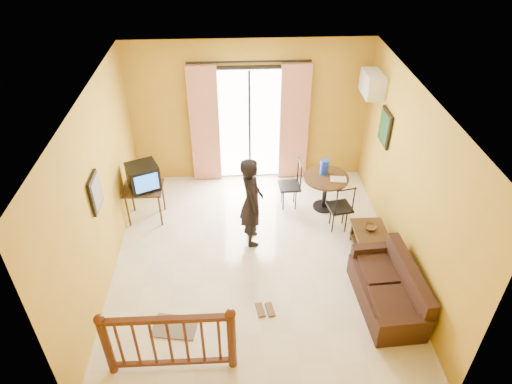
{
  "coord_description": "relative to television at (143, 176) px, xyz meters",
  "views": [
    {
      "loc": [
        -0.29,
        -5.38,
        5.16
      ],
      "look_at": [
        0.01,
        0.2,
        1.19
      ],
      "focal_mm": 32.0,
      "sensor_mm": 36.0,
      "label": 1
    }
  ],
  "objects": [
    {
      "name": "ground",
      "position": [
        1.87,
        -1.19,
        -0.89
      ],
      "size": [
        5.0,
        5.0,
        0.0
      ],
      "primitive_type": "plane",
      "color": "beige",
      "rests_on": "ground"
    },
    {
      "name": "room_shell",
      "position": [
        1.87,
        -1.19,
        0.81
      ],
      "size": [
        5.0,
        5.0,
        5.0
      ],
      "color": "white",
      "rests_on": "ground"
    },
    {
      "name": "balcony_door",
      "position": [
        1.87,
        1.24,
        0.3
      ],
      "size": [
        2.25,
        0.14,
        2.46
      ],
      "color": "black",
      "rests_on": "ground"
    },
    {
      "name": "tv_table",
      "position": [
        -0.03,
        0.0,
        -0.3
      ],
      "size": [
        0.67,
        0.56,
        0.67
      ],
      "color": "black",
      "rests_on": "ground"
    },
    {
      "name": "television",
      "position": [
        0.0,
        0.0,
        0.0
      ],
      "size": [
        0.63,
        0.61,
        0.45
      ],
      "rotation": [
        0.0,
        0.0,
        0.42
      ],
      "color": "black",
      "rests_on": "tv_table"
    },
    {
      "name": "picture_left",
      "position": [
        -0.35,
        -1.39,
        0.66
      ],
      "size": [
        0.05,
        0.42,
        0.52
      ],
      "color": "black",
      "rests_on": "room_shell"
    },
    {
      "name": "dining_table",
      "position": [
        3.19,
        0.14,
        -0.36
      ],
      "size": [
        0.81,
        0.81,
        0.68
      ],
      "color": "black",
      "rests_on": "ground"
    },
    {
      "name": "water_jug",
      "position": [
        3.16,
        0.26,
        -0.07
      ],
      "size": [
        0.15,
        0.15,
        0.28
      ],
      "primitive_type": "cylinder",
      "color": "#1533C5",
      "rests_on": "dining_table"
    },
    {
      "name": "serving_tray",
      "position": [
        3.39,
        0.04,
        -0.2
      ],
      "size": [
        0.3,
        0.21,
        0.02
      ],
      "primitive_type": "cube",
      "rotation": [
        0.0,
        0.0,
        -0.13
      ],
      "color": "beige",
      "rests_on": "dining_table"
    },
    {
      "name": "dining_chairs",
      "position": [
        2.94,
        -0.12,
        -0.89
      ],
      "size": [
        1.23,
        1.12,
        0.95
      ],
      "color": "black",
      "rests_on": "ground"
    },
    {
      "name": "air_conditioner",
      "position": [
        3.96,
        0.76,
        1.26
      ],
      "size": [
        0.31,
        0.6,
        0.4
      ],
      "color": "white",
      "rests_on": "room_shell"
    },
    {
      "name": "botanical_print",
      "position": [
        4.08,
        0.11,
        0.76
      ],
      "size": [
        0.05,
        0.5,
        0.6
      ],
      "color": "black",
      "rests_on": "room_shell"
    },
    {
      "name": "coffee_table",
      "position": [
        3.72,
        -1.2,
        -0.61
      ],
      "size": [
        0.52,
        0.94,
        0.42
      ],
      "color": "black",
      "rests_on": "ground"
    },
    {
      "name": "bowl",
      "position": [
        3.72,
        -1.02,
        -0.44
      ],
      "size": [
        0.21,
        0.21,
        0.06
      ],
      "primitive_type": "imported",
      "rotation": [
        0.0,
        0.0,
        -0.08
      ],
      "color": "#52371C",
      "rests_on": "coffee_table"
    },
    {
      "name": "sofa",
      "position": [
        3.72,
        -2.22,
        -0.61
      ],
      "size": [
        0.8,
        1.58,
        0.74
      ],
      "rotation": [
        0.0,
        0.0,
        0.06
      ],
      "color": "black",
      "rests_on": "ground"
    },
    {
      "name": "standing_person",
      "position": [
        1.82,
        -0.7,
        -0.09
      ],
      "size": [
        0.44,
        0.62,
        1.6
      ],
      "primitive_type": "imported",
      "rotation": [
        0.0,
        0.0,
        1.68
      ],
      "color": "black",
      "rests_on": "ground"
    },
    {
      "name": "stair_balustrade",
      "position": [
        0.72,
        -3.09,
        -0.33
      ],
      "size": [
        1.63,
        0.13,
        1.04
      ],
      "color": "#471E0F",
      "rests_on": "ground"
    },
    {
      "name": "doormat",
      "position": [
        0.68,
        -2.47,
        -0.88
      ],
      "size": [
        0.66,
        0.5,
        0.02
      ],
      "primitive_type": "cube",
      "rotation": [
        0.0,
        0.0,
        -0.17
      ],
      "color": "#62574E",
      "rests_on": "ground"
    },
    {
      "name": "sandals",
      "position": [
        1.94,
        -2.24,
        -0.87
      ],
      "size": [
        0.28,
        0.26,
        0.03
      ],
      "color": "#52371C",
      "rests_on": "ground"
    }
  ]
}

